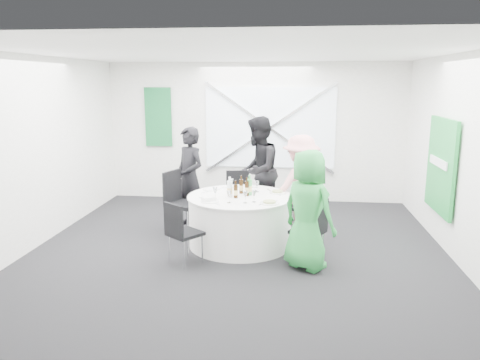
# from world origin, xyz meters

# --- Properties ---
(floor) EXTENTS (6.00, 6.00, 0.00)m
(floor) POSITION_xyz_m (0.00, 0.00, 0.00)
(floor) COLOR black
(floor) RESTS_ON ground
(ceiling) EXTENTS (6.00, 6.00, 0.00)m
(ceiling) POSITION_xyz_m (0.00, 0.00, 2.80)
(ceiling) COLOR white
(ceiling) RESTS_ON wall_back
(wall_back) EXTENTS (6.00, 0.00, 6.00)m
(wall_back) POSITION_xyz_m (0.00, 3.00, 1.40)
(wall_back) COLOR silver
(wall_back) RESTS_ON floor
(wall_front) EXTENTS (6.00, 0.00, 6.00)m
(wall_front) POSITION_xyz_m (0.00, -3.00, 1.40)
(wall_front) COLOR silver
(wall_front) RESTS_ON floor
(wall_left) EXTENTS (0.00, 6.00, 6.00)m
(wall_left) POSITION_xyz_m (-3.00, 0.00, 1.40)
(wall_left) COLOR silver
(wall_left) RESTS_ON floor
(wall_right) EXTENTS (0.00, 6.00, 6.00)m
(wall_right) POSITION_xyz_m (3.00, 0.00, 1.40)
(wall_right) COLOR silver
(wall_right) RESTS_ON floor
(window_panel) EXTENTS (2.60, 0.03, 1.60)m
(window_panel) POSITION_xyz_m (0.30, 2.96, 1.50)
(window_panel) COLOR white
(window_panel) RESTS_ON wall_back
(window_brace_a) EXTENTS (2.63, 0.05, 1.84)m
(window_brace_a) POSITION_xyz_m (0.30, 2.92, 1.50)
(window_brace_a) COLOR silver
(window_brace_a) RESTS_ON window_panel
(window_brace_b) EXTENTS (2.63, 0.05, 1.84)m
(window_brace_b) POSITION_xyz_m (0.30, 2.92, 1.50)
(window_brace_b) COLOR silver
(window_brace_b) RESTS_ON window_panel
(green_banner) EXTENTS (0.55, 0.04, 1.20)m
(green_banner) POSITION_xyz_m (-2.00, 2.95, 1.70)
(green_banner) COLOR #13602F
(green_banner) RESTS_ON wall_back
(green_sign) EXTENTS (0.05, 1.20, 1.40)m
(green_sign) POSITION_xyz_m (2.94, 0.60, 1.20)
(green_sign) COLOR #1A9137
(green_sign) RESTS_ON wall_right
(banquet_table) EXTENTS (1.56, 1.56, 0.76)m
(banquet_table) POSITION_xyz_m (0.00, 0.20, 0.38)
(banquet_table) COLOR silver
(banquet_table) RESTS_ON floor
(chair_back) EXTENTS (0.48, 0.48, 0.92)m
(chair_back) POSITION_xyz_m (-0.15, 1.23, 0.54)
(chair_back) COLOR black
(chair_back) RESTS_ON floor
(chair_back_left) EXTENTS (0.61, 0.61, 1.03)m
(chair_back_left) POSITION_xyz_m (-1.02, 0.60, 0.61)
(chair_back_left) COLOR black
(chair_back_left) RESTS_ON floor
(chair_back_right) EXTENTS (0.64, 0.64, 1.00)m
(chair_back_right) POSITION_xyz_m (0.83, 0.84, 0.59)
(chair_back_right) COLOR black
(chair_back_right) RESTS_ON floor
(chair_front_right) EXTENTS (0.55, 0.54, 0.88)m
(chair_front_right) POSITION_xyz_m (1.06, -0.38, 0.51)
(chair_front_right) COLOR black
(chair_front_right) RESTS_ON floor
(chair_front_left) EXTENTS (0.55, 0.55, 0.87)m
(chair_front_left) POSITION_xyz_m (-0.70, -0.67, 0.51)
(chair_front_left) COLOR black
(chair_front_left) RESTS_ON floor
(person_man_back_left) EXTENTS (0.73, 0.71, 1.69)m
(person_man_back_left) POSITION_xyz_m (-0.94, 1.03, 0.85)
(person_man_back_left) COLOR black
(person_man_back_left) RESTS_ON floor
(person_man_back) EXTENTS (0.62, 0.96, 1.85)m
(person_man_back) POSITION_xyz_m (0.18, 1.37, 0.92)
(person_man_back) COLOR black
(person_man_back) RESTS_ON floor
(person_woman_pink) EXTENTS (1.14, 0.97, 1.61)m
(person_woman_pink) POSITION_xyz_m (0.90, 0.76, 0.81)
(person_woman_pink) COLOR pink
(person_woman_pink) RESTS_ON floor
(person_woman_green) EXTENTS (0.92, 0.88, 1.58)m
(person_woman_green) POSITION_xyz_m (0.97, -0.58, 0.79)
(person_woman_green) COLOR green
(person_woman_green) RESTS_ON floor
(plate_back) EXTENTS (0.26, 0.26, 0.01)m
(plate_back) POSITION_xyz_m (0.01, 0.70, 0.77)
(plate_back) COLOR white
(plate_back) RESTS_ON banquet_table
(plate_back_left) EXTENTS (0.27, 0.27, 0.01)m
(plate_back_left) POSITION_xyz_m (-0.49, 0.55, 0.77)
(plate_back_left) COLOR white
(plate_back_left) RESTS_ON banquet_table
(plate_back_right) EXTENTS (0.24, 0.24, 0.04)m
(plate_back_right) POSITION_xyz_m (0.54, 0.44, 0.78)
(plate_back_right) COLOR white
(plate_back_right) RESTS_ON banquet_table
(plate_front_right) EXTENTS (0.27, 0.27, 0.04)m
(plate_front_right) POSITION_xyz_m (0.45, -0.20, 0.78)
(plate_front_right) COLOR white
(plate_front_right) RESTS_ON banquet_table
(plate_front_left) EXTENTS (0.26, 0.26, 0.01)m
(plate_front_left) POSITION_xyz_m (-0.38, -0.19, 0.77)
(plate_front_left) COLOR white
(plate_front_left) RESTS_ON banquet_table
(napkin) EXTENTS (0.21, 0.20, 0.05)m
(napkin) POSITION_xyz_m (-0.40, -0.17, 0.80)
(napkin) COLOR silver
(napkin) RESTS_ON plate_front_left
(beer_bottle_a) EXTENTS (0.06, 0.06, 0.27)m
(beer_bottle_a) POSITION_xyz_m (-0.16, 0.28, 0.87)
(beer_bottle_a) COLOR #351D09
(beer_bottle_a) RESTS_ON banquet_table
(beer_bottle_b) EXTENTS (0.06, 0.06, 0.28)m
(beer_bottle_b) POSITION_xyz_m (0.00, 0.36, 0.87)
(beer_bottle_b) COLOR #351D09
(beer_bottle_b) RESTS_ON banquet_table
(beer_bottle_c) EXTENTS (0.06, 0.06, 0.28)m
(beer_bottle_c) POSITION_xyz_m (0.10, 0.21, 0.87)
(beer_bottle_c) COLOR #351D09
(beer_bottle_c) RESTS_ON banquet_table
(beer_bottle_d) EXTENTS (0.06, 0.06, 0.26)m
(beer_bottle_d) POSITION_xyz_m (-0.05, 0.07, 0.86)
(beer_bottle_d) COLOR #351D09
(beer_bottle_d) RESTS_ON banquet_table
(green_water_bottle) EXTENTS (0.08, 0.08, 0.30)m
(green_water_bottle) POSITION_xyz_m (0.13, 0.28, 0.88)
(green_water_bottle) COLOR green
(green_water_bottle) RESTS_ON banquet_table
(clear_water_bottle) EXTENTS (0.08, 0.08, 0.30)m
(clear_water_bottle) POSITION_xyz_m (-0.14, 0.11, 0.88)
(clear_water_bottle) COLOR white
(clear_water_bottle) RESTS_ON banquet_table
(wine_glass_a) EXTENTS (0.07, 0.07, 0.17)m
(wine_glass_a) POSITION_xyz_m (-0.18, 0.59, 0.88)
(wine_glass_a) COLOR white
(wine_glass_a) RESTS_ON banquet_table
(wine_glass_b) EXTENTS (0.07, 0.07, 0.17)m
(wine_glass_b) POSITION_xyz_m (0.23, 0.48, 0.88)
(wine_glass_b) COLOR white
(wine_glass_b) RESTS_ON banquet_table
(wine_glass_c) EXTENTS (0.07, 0.07, 0.17)m
(wine_glass_c) POSITION_xyz_m (-0.34, -0.01, 0.88)
(wine_glass_c) COLOR white
(wine_glass_c) RESTS_ON banquet_table
(wine_glass_d) EXTENTS (0.07, 0.07, 0.17)m
(wine_glass_d) POSITION_xyz_m (0.12, -0.20, 0.88)
(wine_glass_d) COLOR white
(wine_glass_d) RESTS_ON banquet_table
(wine_glass_e) EXTENTS (0.07, 0.07, 0.17)m
(wine_glass_e) POSITION_xyz_m (0.24, -0.14, 0.88)
(wine_glass_e) COLOR white
(wine_glass_e) RESTS_ON banquet_table
(wine_glass_f) EXTENTS (0.07, 0.07, 0.17)m
(wine_glass_f) POSITION_xyz_m (-0.11, -0.22, 0.88)
(wine_glass_f) COLOR white
(wine_glass_f) RESTS_ON banquet_table
(fork_a) EXTENTS (0.15, 0.02, 0.01)m
(fork_a) POSITION_xyz_m (0.15, 0.76, 0.76)
(fork_a) COLOR silver
(fork_a) RESTS_ON banquet_table
(knife_a) EXTENTS (0.15, 0.03, 0.01)m
(knife_a) POSITION_xyz_m (-0.22, 0.73, 0.76)
(knife_a) COLOR silver
(knife_a) RESTS_ON banquet_table
(fork_b) EXTENTS (0.09, 0.14, 0.01)m
(fork_b) POSITION_xyz_m (0.56, 0.34, 0.76)
(fork_b) COLOR silver
(fork_b) RESTS_ON banquet_table
(knife_b) EXTENTS (0.08, 0.14, 0.01)m
(knife_b) POSITION_xyz_m (0.41, 0.60, 0.76)
(knife_b) COLOR silver
(knife_b) RESTS_ON banquet_table
(fork_c) EXTENTS (0.10, 0.13, 0.01)m
(fork_c) POSITION_xyz_m (-0.35, 0.66, 0.76)
(fork_c) COLOR silver
(fork_c) RESTS_ON banquet_table
(knife_c) EXTENTS (0.09, 0.14, 0.01)m
(knife_c) POSITION_xyz_m (-0.56, 0.35, 0.76)
(knife_c) COLOR silver
(knife_c) RESTS_ON banquet_table
(fork_d) EXTENTS (0.10, 0.13, 0.01)m
(fork_d) POSITION_xyz_m (0.35, -0.25, 0.76)
(fork_d) COLOR silver
(fork_d) RESTS_ON banquet_table
(knife_d) EXTENTS (0.12, 0.12, 0.01)m
(knife_d) POSITION_xyz_m (0.51, -0.06, 0.76)
(knife_d) COLOR silver
(knife_d) RESTS_ON banquet_table
(fork_e) EXTENTS (0.11, 0.12, 0.01)m
(fork_e) POSITION_xyz_m (-0.53, -0.03, 0.76)
(fork_e) COLOR silver
(fork_e) RESTS_ON banquet_table
(knife_e) EXTENTS (0.12, 0.12, 0.01)m
(knife_e) POSITION_xyz_m (-0.26, -0.31, 0.76)
(knife_e) COLOR silver
(knife_e) RESTS_ON banquet_table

